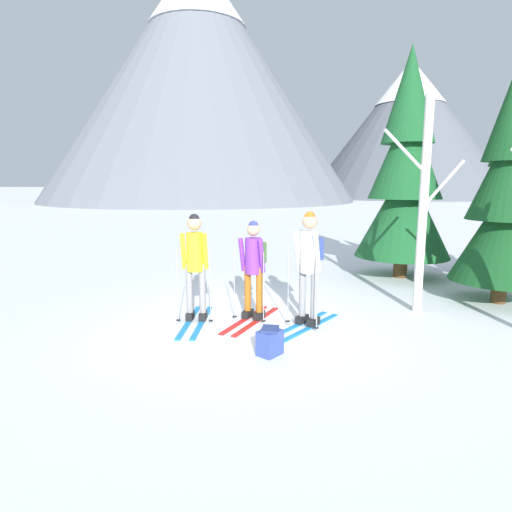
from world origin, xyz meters
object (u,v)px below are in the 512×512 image
(skier_in_white, at_px, (309,261))
(pine_tree_mid, at_px, (405,175))
(backpack_on_snow_front, at_px, (270,342))
(skier_in_purple, at_px, (254,265))
(skier_in_yellow, at_px, (195,261))
(pine_tree_far, at_px, (510,192))
(pine_tree_near, at_px, (508,195))
(birch_tree_slender, at_px, (423,204))

(skier_in_white, distance_m, pine_tree_mid, 4.75)
(backpack_on_snow_front, bearing_deg, skier_in_purple, 108.03)
(skier_in_yellow, distance_m, backpack_on_snow_front, 2.08)
(skier_in_yellow, xyz_separation_m, backpack_on_snow_front, (1.43, -1.26, -0.84))
(pine_tree_far, distance_m, backpack_on_snow_front, 7.76)
(pine_tree_near, bearing_deg, pine_tree_far, 69.18)
(skier_in_white, distance_m, birch_tree_slender, 2.36)
(pine_tree_mid, bearing_deg, pine_tree_near, -53.77)
(pine_tree_near, relative_size, backpack_on_snow_front, 11.44)
(pine_tree_near, bearing_deg, skier_in_yellow, -159.46)
(pine_tree_far, height_order, birch_tree_slender, pine_tree_far)
(skier_in_white, xyz_separation_m, birch_tree_slender, (1.90, 1.10, 0.87))
(skier_in_white, xyz_separation_m, backpack_on_snow_front, (-0.44, -1.34, -0.88))
(pine_tree_mid, xyz_separation_m, backpack_on_snow_front, (-2.49, -5.38, -2.30))
(skier_in_yellow, bearing_deg, skier_in_white, 2.27)
(pine_tree_near, height_order, pine_tree_far, pine_tree_near)
(birch_tree_slender, height_order, backpack_on_snow_front, birch_tree_slender)
(skier_in_purple, bearing_deg, birch_tree_slender, 18.28)
(skier_in_white, height_order, pine_tree_far, pine_tree_far)
(pine_tree_near, distance_m, pine_tree_far, 2.56)
(skier_in_yellow, bearing_deg, pine_tree_far, 34.90)
(backpack_on_snow_front, bearing_deg, pine_tree_near, 39.45)
(skier_in_purple, distance_m, pine_tree_mid, 5.13)
(skier_in_purple, relative_size, skier_in_white, 0.91)
(skier_in_purple, bearing_deg, skier_in_yellow, -165.94)
(pine_tree_mid, distance_m, backpack_on_snow_front, 6.36)
(pine_tree_far, distance_m, birch_tree_slender, 4.16)
(pine_tree_near, xyz_separation_m, birch_tree_slender, (-1.67, -0.87, -0.15))
(pine_tree_mid, relative_size, pine_tree_far, 1.20)
(pine_tree_near, height_order, birch_tree_slender, pine_tree_near)
(pine_tree_near, distance_m, birch_tree_slender, 1.89)
(pine_tree_mid, bearing_deg, skier_in_white, -116.81)
(pine_tree_far, bearing_deg, skier_in_purple, -142.20)
(skier_in_yellow, xyz_separation_m, pine_tree_near, (5.44, 2.04, 1.06))
(skier_in_purple, distance_m, pine_tree_near, 4.98)
(skier_in_yellow, xyz_separation_m, pine_tree_far, (6.35, 4.43, 1.05))
(skier_in_purple, distance_m, backpack_on_snow_front, 1.75)
(pine_tree_mid, height_order, pine_tree_far, pine_tree_mid)
(pine_tree_far, bearing_deg, skier_in_white, -135.79)
(skier_in_purple, height_order, birch_tree_slender, birch_tree_slender)
(skier_in_white, xyz_separation_m, pine_tree_far, (4.48, 4.36, 1.01))
(skier_in_yellow, height_order, pine_tree_mid, pine_tree_mid)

